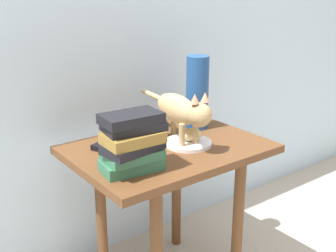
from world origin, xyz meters
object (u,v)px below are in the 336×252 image
object	(u,v)px
book_stack	(132,142)
green_vase	(197,93)
bread_roll	(191,135)
plate	(188,143)
tv_remote	(108,143)
side_table	(168,170)
cat	(181,111)

from	to	relation	value
book_stack	green_vase	bearing A→B (deg)	25.10
bread_roll	green_vase	xyz separation A→B (m)	(0.15, 0.14, 0.12)
plate	tv_remote	distance (m)	0.31
book_stack	side_table	bearing A→B (deg)	26.42
side_table	tv_remote	xyz separation A→B (m)	(-0.18, 0.14, 0.11)
plate	tv_remote	bearing A→B (deg)	143.92
side_table	green_vase	world-z (taller)	green_vase
side_table	tv_remote	world-z (taller)	tv_remote
book_stack	tv_remote	world-z (taller)	book_stack
plate	cat	distance (m)	0.13
green_vase	tv_remote	xyz separation A→B (m)	(-0.41, 0.04, -0.15)
plate	book_stack	distance (m)	0.32
tv_remote	book_stack	bearing A→B (deg)	-122.33
green_vase	tv_remote	world-z (taller)	green_vase
bread_roll	cat	world-z (taller)	cat
green_vase	bread_roll	bearing A→B (deg)	-136.23
cat	book_stack	bearing A→B (deg)	-159.55
side_table	green_vase	distance (m)	0.36
plate	bread_roll	xyz separation A→B (m)	(0.01, -0.00, 0.03)
green_vase	cat	bearing A→B (deg)	-147.89
book_stack	green_vase	distance (m)	0.51
cat	green_vase	xyz separation A→B (m)	(0.17, 0.11, 0.02)
side_table	plate	bearing A→B (deg)	-29.30
book_stack	bread_roll	bearing A→B (deg)	13.40
tv_remote	plate	bearing A→B (deg)	-57.50
cat	green_vase	bearing A→B (deg)	32.11
side_table	bread_roll	xyz separation A→B (m)	(0.08, -0.04, 0.14)
bread_roll	tv_remote	size ratio (longest dim) A/B	0.53
side_table	tv_remote	bearing A→B (deg)	141.62
side_table	cat	distance (m)	0.24
bread_roll	cat	distance (m)	0.10
side_table	cat	bearing A→B (deg)	-7.62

